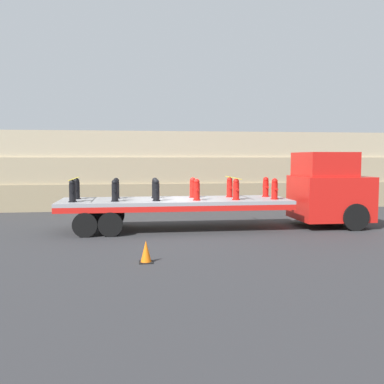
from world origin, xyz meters
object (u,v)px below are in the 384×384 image
object	(u,v)px
fire_hydrant_red_near_4	(236,189)
fire_hydrant_black_far_1	(116,188)
fire_hydrant_black_far_0	(77,189)
fire_hydrant_black_near_2	(156,190)
traffic_cone	(146,252)
flatbed_trailer	(159,205)
fire_hydrant_black_near_1	(115,191)
fire_hydrant_black_near_0	(72,191)
fire_hydrant_red_far_3	(193,188)
fire_hydrant_red_far_4	(230,187)
truck_cab	(331,190)
fire_hydrant_red_far_5	(266,187)
fire_hydrant_red_near_5	(275,189)
fire_hydrant_black_far_2	(155,188)
fire_hydrant_red_near_3	(197,190)

from	to	relation	value
fire_hydrant_red_near_4	fire_hydrant_black_far_1	bearing A→B (deg)	166.00
fire_hydrant_black_far_0	fire_hydrant_black_near_2	distance (m)	3.22
traffic_cone	flatbed_trailer	bearing A→B (deg)	82.89
fire_hydrant_black_near_1	fire_hydrant_black_far_1	size ratio (longest dim) A/B	1.00
fire_hydrant_black_near_0	fire_hydrant_black_far_1	bearing A→B (deg)	36.79
fire_hydrant_red_far_3	fire_hydrant_red_near_4	size ratio (longest dim) A/B	1.00
fire_hydrant_red_far_3	fire_hydrant_black_far_1	bearing A→B (deg)	180.00
fire_hydrant_red_far_3	fire_hydrant_red_near_4	xyz separation A→B (m)	(1.51, -1.13, 0.00)
fire_hydrant_black_near_1	fire_hydrant_red_far_4	xyz separation A→B (m)	(4.53, 1.13, 0.00)
fire_hydrant_red_far_4	fire_hydrant_black_far_0	bearing A→B (deg)	180.00
fire_hydrant_black_near_1	fire_hydrant_black_near_2	size ratio (longest dim) A/B	1.00
truck_cab	fire_hydrant_red_far_3	bearing A→B (deg)	174.21
fire_hydrant_black_near_0	fire_hydrant_red_far_5	distance (m)	7.63
fire_hydrant_red_near_4	traffic_cone	xyz separation A→B (m)	(-3.52, -4.57, -1.28)
fire_hydrant_red_near_5	fire_hydrant_black_near_0	bearing A→B (deg)	180.00
fire_hydrant_black_far_2	fire_hydrant_red_near_5	xyz separation A→B (m)	(4.53, -1.13, 0.00)
fire_hydrant_black_near_0	fire_hydrant_red_near_5	world-z (taller)	same
fire_hydrant_black_far_0	fire_hydrant_black_far_2	distance (m)	3.02
fire_hydrant_black_near_1	fire_hydrant_black_near_2	world-z (taller)	same
fire_hydrant_red_far_5	flatbed_trailer	bearing A→B (deg)	-172.67
fire_hydrant_black_near_0	fire_hydrant_black_near_1	distance (m)	1.51
fire_hydrant_black_near_0	traffic_cone	distance (m)	5.37
truck_cab	fire_hydrant_black_far_0	xyz separation A→B (m)	(-10.09, 0.56, 0.09)
fire_hydrant_black_far_1	fire_hydrant_red_near_5	size ratio (longest dim) A/B	1.00
fire_hydrant_black_far_0	fire_hydrant_black_far_1	distance (m)	1.51
fire_hydrant_black_far_0	fire_hydrant_red_near_5	distance (m)	7.63
fire_hydrant_black_far_0	fire_hydrant_red_far_4	distance (m)	6.03
fire_hydrant_black_near_1	fire_hydrant_black_far_1	distance (m)	1.13
fire_hydrant_black_near_1	fire_hydrant_red_near_5	distance (m)	6.03
fire_hydrant_black_near_0	fire_hydrant_black_near_1	size ratio (longest dim) A/B	1.00
fire_hydrant_black_near_2	fire_hydrant_red_far_3	bearing A→B (deg)	36.79
flatbed_trailer	fire_hydrant_black_near_1	xyz separation A→B (m)	(-1.65, -0.56, 0.62)
flatbed_trailer	fire_hydrant_red_near_4	xyz separation A→B (m)	(2.88, -0.56, 0.62)
flatbed_trailer	fire_hydrant_black_far_1	distance (m)	1.85
truck_cab	traffic_cone	world-z (taller)	truck_cab
truck_cab	flatbed_trailer	size ratio (longest dim) A/B	0.34
truck_cab	fire_hydrant_black_far_2	world-z (taller)	truck_cab
traffic_cone	fire_hydrant_red_near_3	bearing A→B (deg)	66.26
fire_hydrant_red_far_3	fire_hydrant_red_far_5	distance (m)	3.02
fire_hydrant_red_near_3	traffic_cone	size ratio (longest dim) A/B	1.36
fire_hydrant_red_near_3	traffic_cone	distance (m)	5.15
fire_hydrant_red_far_4	traffic_cone	bearing A→B (deg)	-121.70
fire_hydrant_black_far_0	flatbed_trailer	bearing A→B (deg)	-10.13
truck_cab	fire_hydrant_black_near_2	world-z (taller)	truck_cab
fire_hydrant_red_near_4	fire_hydrant_red_far_5	xyz separation A→B (m)	(1.51, 1.13, 0.00)
fire_hydrant_red_near_5	fire_hydrant_black_near_1	bearing A→B (deg)	180.00
fire_hydrant_red_near_4	fire_hydrant_red_far_4	world-z (taller)	same
flatbed_trailer	fire_hydrant_black_far_1	size ratio (longest dim) A/B	10.79
fire_hydrant_black_far_1	fire_hydrant_black_far_2	bearing A→B (deg)	0.00
fire_hydrant_red_far_4	fire_hydrant_red_near_5	bearing A→B (deg)	-36.79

